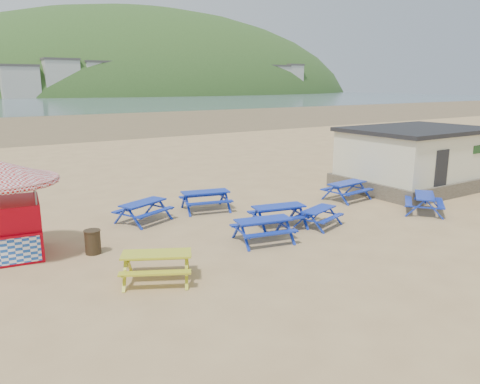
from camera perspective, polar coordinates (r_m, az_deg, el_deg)
ground at (r=18.49m, az=3.08°, el=-3.83°), size 400.00×400.00×0.00m
wet_sand at (r=70.22m, az=-24.81°, el=7.54°), size 400.00×400.00×0.00m
picnic_table_blue_a at (r=18.97m, az=-11.69°, el=-2.37°), size 2.38×2.18×0.81m
picnic_table_blue_b at (r=20.26m, az=-4.22°, el=-1.08°), size 2.35×2.06×0.85m
picnic_table_blue_c at (r=22.66m, az=12.90°, el=0.13°), size 2.15×1.81×0.83m
picnic_table_blue_d at (r=17.98m, az=4.72°, el=-2.96°), size 2.28×1.99×0.83m
picnic_table_blue_e at (r=18.27m, az=9.53°, el=-3.06°), size 2.00×1.79×0.70m
picnic_table_blue_f at (r=21.31m, az=21.52°, el=-1.35°), size 2.42×2.36×0.79m
picnic_table_yellow at (r=13.39m, az=-10.10°, el=-8.94°), size 2.41×2.26×0.80m
ice_cream_kiosk at (r=16.19m, az=-26.92°, el=-0.59°), size 3.90×3.90×3.09m
litter_bin at (r=15.89m, az=-17.51°, el=-5.80°), size 0.54×0.54×0.79m
amenity_block at (r=26.23m, az=20.62°, el=3.92°), size 7.40×5.40×3.15m
headland_town at (r=264.24m, az=-11.04°, el=9.58°), size 264.00×144.00×108.00m
picnic_table_blue_g at (r=16.29m, az=2.85°, el=-4.68°), size 2.22×1.93×0.81m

